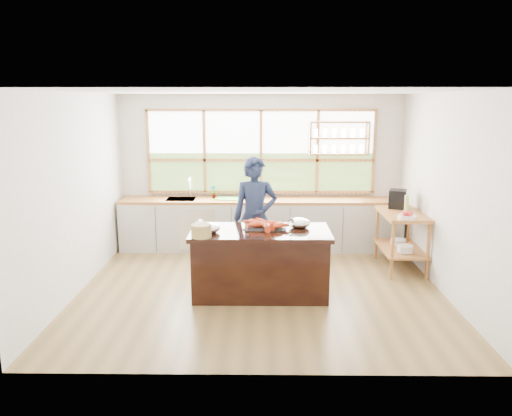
{
  "coord_description": "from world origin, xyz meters",
  "views": [
    {
      "loc": [
        0.02,
        -6.61,
        2.59
      ],
      "look_at": [
        -0.06,
        0.15,
        1.13
      ],
      "focal_mm": 35.0,
      "sensor_mm": 36.0,
      "label": 1
    }
  ],
  "objects_px": {
    "cook": "(255,218)",
    "espresso_machine": "(398,199)",
    "wicker_basket": "(201,231)",
    "island": "(260,262)"
  },
  "relations": [
    {
      "from": "wicker_basket",
      "to": "island",
      "type": "bearing_deg",
      "value": 25.12
    },
    {
      "from": "espresso_machine",
      "to": "cook",
      "type": "bearing_deg",
      "value": -143.69
    },
    {
      "from": "espresso_machine",
      "to": "wicker_basket",
      "type": "height_order",
      "value": "espresso_machine"
    },
    {
      "from": "espresso_machine",
      "to": "wicker_basket",
      "type": "distance_m",
      "value": 3.43
    },
    {
      "from": "cook",
      "to": "island",
      "type": "bearing_deg",
      "value": -87.02
    },
    {
      "from": "island",
      "to": "wicker_basket",
      "type": "height_order",
      "value": "wicker_basket"
    },
    {
      "from": "island",
      "to": "cook",
      "type": "bearing_deg",
      "value": 96.13
    },
    {
      "from": "espresso_machine",
      "to": "wicker_basket",
      "type": "xyz_separation_m",
      "value": [
        -2.93,
        -1.78,
        -0.07
      ]
    },
    {
      "from": "cook",
      "to": "espresso_machine",
      "type": "distance_m",
      "value": 2.38
    },
    {
      "from": "island",
      "to": "wicker_basket",
      "type": "bearing_deg",
      "value": -154.88
    }
  ]
}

